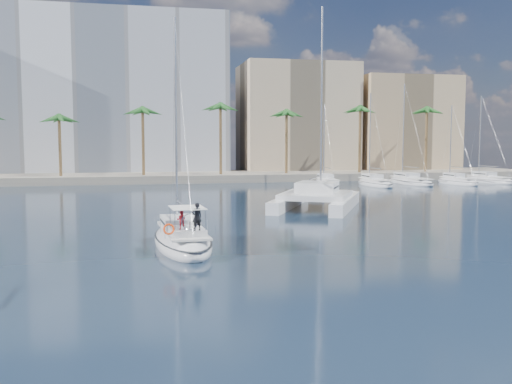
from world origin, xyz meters
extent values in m
plane|color=black|center=(0.00, 0.00, 0.00)|extent=(160.00, 160.00, 0.00)
cube|color=gray|center=(0.00, 61.00, 0.60)|extent=(120.00, 14.00, 1.20)
cube|color=white|center=(-12.00, 73.00, 14.00)|extent=(42.00, 16.00, 28.00)
cube|color=tan|center=(22.00, 70.00, 10.00)|extent=(20.00, 14.00, 20.00)
cube|color=tan|center=(42.00, 68.00, 9.00)|extent=(18.00, 12.00, 18.00)
cylinder|color=brown|center=(0.00, 57.00, 5.25)|extent=(0.44, 0.44, 10.50)
sphere|color=#215920|center=(0.00, 57.00, 10.50)|extent=(3.60, 3.60, 3.60)
cylinder|color=brown|center=(34.00, 57.00, 5.25)|extent=(0.44, 0.44, 10.50)
sphere|color=#215920|center=(34.00, 57.00, 10.50)|extent=(3.60, 3.60, 3.60)
ellipsoid|color=white|center=(-4.23, 3.77, 0.30)|extent=(3.77, 10.09, 2.06)
ellipsoid|color=black|center=(-4.23, 3.77, 0.60)|extent=(3.81, 10.19, 0.18)
cube|color=silver|center=(-4.22, 3.58, 1.08)|extent=(2.71, 7.56, 0.12)
cube|color=silver|center=(-4.29, 4.72, 1.44)|extent=(2.32, 3.37, 0.60)
cube|color=black|center=(-4.29, 4.72, 1.46)|extent=(2.32, 2.99, 0.14)
cylinder|color=#B7BABF|center=(-4.36, 5.86, 7.64)|extent=(0.15, 0.15, 12.99)
cylinder|color=#B7BABF|center=(-4.23, 3.86, 2.64)|extent=(0.36, 4.00, 0.11)
cube|color=silver|center=(-4.10, 1.68, 1.32)|extent=(2.03, 2.59, 0.36)
cube|color=white|center=(-4.09, 1.58, 2.69)|extent=(2.03, 2.59, 0.04)
torus|color=silver|center=(-4.04, 0.72, 1.99)|extent=(0.96, 0.12, 0.96)
torus|color=#FF430D|center=(-5.22, 0.27, 1.69)|extent=(0.64, 0.24, 0.64)
imported|color=black|center=(-3.66, 0.64, 2.28)|extent=(0.64, 0.51, 1.55)
imported|color=#AA1A23|center=(-4.46, 1.29, 2.04)|extent=(0.59, 0.50, 1.08)
cube|color=white|center=(7.65, 22.51, 0.55)|extent=(7.33, 12.34, 1.10)
cube|color=white|center=(12.48, 19.94, 0.55)|extent=(7.33, 12.34, 1.10)
cube|color=silver|center=(9.75, 20.64, 1.30)|extent=(8.80, 9.33, 0.50)
cube|color=silver|center=(10.07, 21.22, 2.00)|extent=(5.12, 5.26, 1.00)
cube|color=black|center=(10.07, 21.22, 2.05)|extent=(4.88, 4.79, 0.18)
cylinder|color=#B7BABF|center=(11.01, 22.99, 10.39)|extent=(0.18, 0.18, 17.78)
ellipsoid|color=silver|center=(-4.84, 2.57, 0.71)|extent=(0.24, 0.46, 0.22)
sphere|color=silver|center=(-4.84, 2.78, 0.73)|extent=(0.12, 0.12, 0.12)
cube|color=gray|center=(-5.16, 2.57, 0.74)|extent=(0.53, 0.19, 0.12)
cube|color=gray|center=(-4.51, 2.57, 0.74)|extent=(0.53, 0.19, 0.12)
camera|label=1|loc=(-6.97, -30.60, 6.53)|focal=40.00mm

